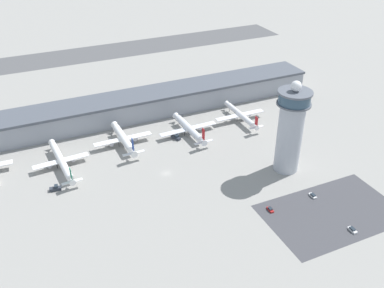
% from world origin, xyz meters
% --- Properties ---
extents(ground_plane, '(1000.00, 1000.00, 0.00)m').
position_xyz_m(ground_plane, '(0.00, 0.00, 0.00)').
color(ground_plane, gray).
extents(terminal_building, '(264.54, 25.00, 15.38)m').
position_xyz_m(terminal_building, '(0.00, 70.00, 7.79)').
color(terminal_building, '#9399A3').
rests_on(terminal_building, ground).
extents(runway_strip, '(396.81, 44.00, 0.01)m').
position_xyz_m(runway_strip, '(0.00, 206.79, 0.00)').
color(runway_strip, '#515154').
rests_on(runway_strip, ground).
extents(control_tower, '(17.34, 17.34, 50.93)m').
position_xyz_m(control_tower, '(60.47, -22.51, 24.78)').
color(control_tower, '#ADB2BC').
rests_on(control_tower, ground).
extents(parking_lot_surface, '(64.00, 40.00, 0.01)m').
position_xyz_m(parking_lot_surface, '(58.82, -62.25, 0.00)').
color(parking_lot_surface, '#424247').
rests_on(parking_lot_surface, ground).
extents(airplane_gate_bravo, '(30.38, 46.26, 12.09)m').
position_xyz_m(airplane_gate_bravo, '(-49.46, 28.70, 4.04)').
color(airplane_gate_bravo, white).
rests_on(airplane_gate_bravo, ground).
extents(airplane_gate_charlie, '(34.86, 38.63, 14.12)m').
position_xyz_m(airplane_gate_charlie, '(-12.19, 36.92, 4.62)').
color(airplane_gate_charlie, white).
rests_on(airplane_gate_charlie, ground).
extents(airplane_gate_delta, '(37.50, 39.75, 13.11)m').
position_xyz_m(airplane_gate_delta, '(28.12, 33.08, 4.10)').
color(airplane_gate_delta, silver).
rests_on(airplane_gate_delta, ground).
extents(airplane_gate_echo, '(34.19, 39.38, 11.75)m').
position_xyz_m(airplane_gate_echo, '(65.95, 35.44, 4.39)').
color(airplane_gate_echo, white).
rests_on(airplane_gate_echo, ground).
extents(service_truck_catering, '(6.00, 3.24, 2.95)m').
position_xyz_m(service_truck_catering, '(-56.15, 9.09, 1.02)').
color(service_truck_catering, black).
rests_on(service_truck_catering, ground).
extents(service_truck_baggage, '(4.71, 6.74, 2.88)m').
position_xyz_m(service_truck_baggage, '(18.80, 31.33, 1.00)').
color(service_truck_baggage, black).
rests_on(service_truck_baggage, ground).
extents(car_white_wagon, '(1.88, 4.63, 1.57)m').
position_xyz_m(car_white_wagon, '(58.84, -75.90, 0.61)').
color(car_white_wagon, black).
rests_on(car_white_wagon, ground).
extents(car_red_hatchback, '(1.86, 4.55, 1.47)m').
position_xyz_m(car_red_hatchback, '(58.45, -48.67, 0.57)').
color(car_red_hatchback, black).
rests_on(car_red_hatchback, ground).
extents(car_blue_compact, '(1.86, 4.32, 1.42)m').
position_xyz_m(car_blue_compact, '(33.47, -48.91, 0.55)').
color(car_blue_compact, black).
rests_on(car_blue_compact, ground).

